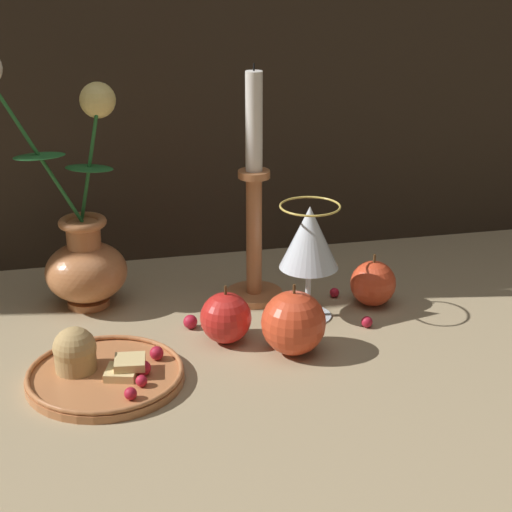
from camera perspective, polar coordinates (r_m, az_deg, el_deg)
name	(u,v)px	position (r m, az deg, el deg)	size (l,w,h in m)	color
ground_plane	(200,335)	(1.15, -3.78, -5.25)	(2.40, 2.40, 0.00)	#9E8966
vase	(78,239)	(1.22, -11.76, 1.12)	(0.19, 0.12, 0.37)	#B77042
plate_with_pastries	(99,369)	(1.05, -10.44, -7.42)	(0.19, 0.19, 0.07)	#B77042
wine_glass	(309,241)	(1.16, 3.57, 0.99)	(0.08, 0.08, 0.16)	silver
candlestick	(254,215)	(1.21, -0.13, 2.74)	(0.08, 0.08, 0.34)	#B77042
apple_beside_vase	(373,283)	(1.23, 7.81, -1.82)	(0.07, 0.07, 0.08)	#D14223
apple_near_glass	(294,323)	(1.09, 2.52, -4.48)	(0.08, 0.08, 0.10)	#D14223
apple_at_table_edge	(226,318)	(1.12, -2.03, -4.14)	(0.07, 0.07, 0.08)	red
berry_near_plate	(334,293)	(1.26, 5.25, -2.44)	(0.01, 0.01, 0.01)	#AD192D
berry_front_center	(190,322)	(1.17, -4.40, -4.39)	(0.02, 0.02, 0.02)	#AD192D
berry_by_glass_stem	(367,322)	(1.18, 7.40, -4.38)	(0.02, 0.02, 0.02)	#AD192D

